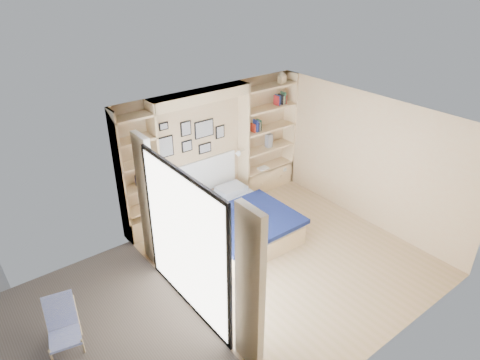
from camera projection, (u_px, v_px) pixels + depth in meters
ground at (286, 254)px, 7.48m from camera, size 4.50×4.50×0.00m
room_shell at (216, 175)px, 7.83m from camera, size 4.50×4.50×4.50m
bed at (236, 221)px, 7.92m from camera, size 1.70×2.25×1.07m
photo_gallery at (191, 137)px, 8.03m from camera, size 1.48×0.02×0.82m
reading_lamps at (205, 163)px, 8.20m from camera, size 1.92×0.12×0.15m
shelf_decor at (259, 118)px, 8.73m from camera, size 3.48×0.23×2.03m
deck_chair at (63, 325)px, 5.63m from camera, size 0.55×0.75×0.69m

